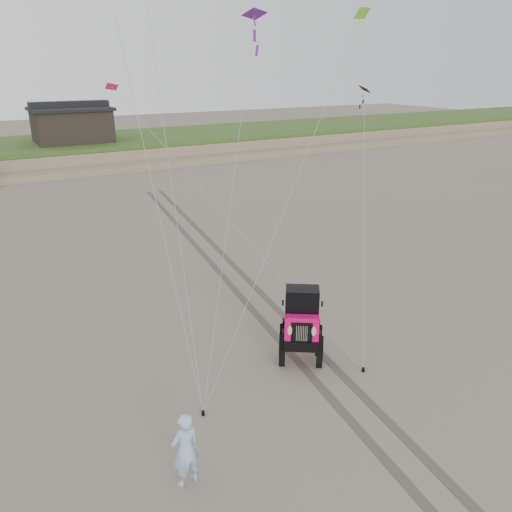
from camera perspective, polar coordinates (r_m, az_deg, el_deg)
name	(u,v)px	position (r m, az deg, el deg)	size (l,w,h in m)	color
ground	(303,390)	(13.21, 5.41, -14.97)	(160.00, 160.00, 0.00)	#6B6054
dune_ridge	(50,153)	(47.06, -22.49, 10.80)	(160.00, 14.25, 1.73)	#7A6B54
cabin	(72,124)	(46.60, -20.32, 14.01)	(6.40, 5.40, 3.35)	black
jeep	(301,334)	(13.86, 5.18, -8.86)	(2.00, 4.63, 1.73)	#E60B60
man	(185,450)	(10.36, -8.07, -21.08)	(0.59, 0.39, 1.63)	#82A7C9
stake_main	(203,413)	(12.38, -6.06, -17.42)	(0.08, 0.08, 0.12)	black
stake_aux	(363,370)	(14.09, 12.16, -12.59)	(0.08, 0.08, 0.12)	black
tire_tracks	(229,271)	(20.15, -3.13, -1.73)	(5.22, 29.74, 0.01)	#4C443D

